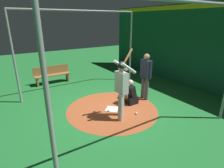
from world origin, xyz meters
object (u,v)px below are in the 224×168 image
at_px(umpire, 146,74).
at_px(baseball_0, 109,110).
at_px(home_plate, 112,109).
at_px(batter, 122,85).
at_px(catcher, 130,94).
at_px(baseball_1, 136,113).
at_px(bench, 52,74).

relative_size(umpire, baseball_0, 24.41).
relative_size(home_plate, batter, 0.19).
xyz_separation_m(home_plate, batter, (0.05, 0.63, 1.12)).
distance_m(catcher, baseball_1, 0.92).
height_order(home_plate, batter, batter).
bearing_deg(baseball_0, home_plate, -156.90).
distance_m(batter, baseball_0, 1.23).
xyz_separation_m(home_plate, catcher, (-0.84, -0.04, 0.36)).
bearing_deg(baseball_0, umpire, -174.63).
bearing_deg(batter, home_plate, -94.56).
height_order(bench, baseball_1, bench).
bearing_deg(bench, home_plate, 103.41).
bearing_deg(umpire, batter, 23.72).
distance_m(home_plate, batter, 1.29).
bearing_deg(home_plate, catcher, -177.20).
height_order(umpire, baseball_0, umpire).
bearing_deg(bench, catcher, 114.36).
bearing_deg(batter, baseball_1, 168.19).
relative_size(home_plate, bench, 0.24).
distance_m(batter, catcher, 1.35).
xyz_separation_m(umpire, baseball_0, (1.77, 0.17, -0.98)).
bearing_deg(home_plate, bench, -76.59).
relative_size(catcher, baseball_0, 12.73).
bearing_deg(home_plate, baseball_1, 123.12).
height_order(umpire, baseball_1, umpire).
xyz_separation_m(catcher, baseball_0, (1.03, 0.12, -0.32)).
distance_m(catcher, umpire, 0.99).
bearing_deg(home_plate, batter, 85.44).
distance_m(catcher, bench, 4.35).
height_order(catcher, umpire, umpire).
bearing_deg(baseball_1, batter, -11.81).
bearing_deg(baseball_1, home_plate, -56.88).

